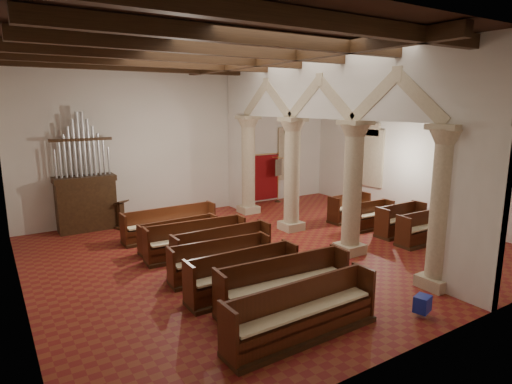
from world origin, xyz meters
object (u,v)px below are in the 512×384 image
(lectern, at_px, (121,217))
(processional_banner, at_px, (278,186))
(nave_pew_0, at_px, (303,320))
(pipe_organ, at_px, (85,193))
(aisle_pew_0, at_px, (424,233))

(lectern, relative_size, processional_banner, 0.50)
(processional_banner, relative_size, nave_pew_0, 0.64)
(processional_banner, bearing_deg, nave_pew_0, -141.81)
(pipe_organ, distance_m, nave_pew_0, 10.32)
(pipe_organ, bearing_deg, nave_pew_0, -78.80)
(pipe_organ, height_order, lectern, pipe_organ)
(processional_banner, relative_size, aisle_pew_0, 1.02)
(nave_pew_0, xyz_separation_m, aisle_pew_0, (7.07, 2.46, -0.02))
(pipe_organ, xyz_separation_m, lectern, (1.07, -0.54, -0.92))
(lectern, relative_size, aisle_pew_0, 0.51)
(lectern, xyz_separation_m, processional_banner, (7.46, 0.53, 0.32))
(nave_pew_0, bearing_deg, processional_banner, 55.89)
(pipe_organ, relative_size, processional_banner, 2.01)
(processional_banner, xyz_separation_m, nave_pew_0, (-6.54, -10.06, -0.40))
(pipe_organ, xyz_separation_m, aisle_pew_0, (9.07, -7.61, -1.02))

